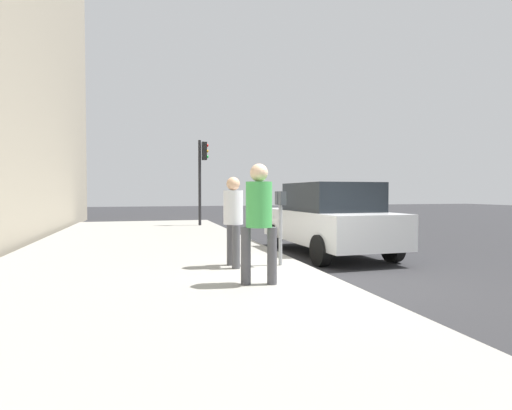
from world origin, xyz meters
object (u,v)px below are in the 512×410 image
Objects in this scene: parking_meter at (280,212)px; traffic_signal at (202,168)px; parked_sedan_near at (328,219)px; pedestrian_at_meter at (233,215)px; pedestrian_bystander at (259,213)px.

parking_meter is 0.39× the size of traffic_signal.
pedestrian_at_meter is at bearing 122.71° from parked_sedan_near.
traffic_signal is (9.82, -0.74, 1.45)m from pedestrian_at_meter.
pedestrian_bystander is at bearing -90.83° from pedestrian_at_meter.
pedestrian_at_meter is 0.92× the size of pedestrian_bystander.
pedestrian_at_meter is (0.07, 0.90, -0.04)m from parking_meter.
parked_sedan_near is (3.30, -2.70, -0.34)m from pedestrian_bystander.
traffic_signal is (11.34, -0.66, 1.34)m from pedestrian_bystander.
pedestrian_at_meter is 0.38× the size of parked_sedan_near.
pedestrian_at_meter is at bearing 15.59° from pedestrian_bystander.
parked_sedan_near is (1.78, -2.77, -0.23)m from pedestrian_at_meter.
pedestrian_bystander is at bearing 176.65° from traffic_signal.
pedestrian_at_meter reaches higher than parked_sedan_near.
traffic_signal is at bearing 14.19° from parked_sedan_near.
parking_meter is 9.99m from traffic_signal.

